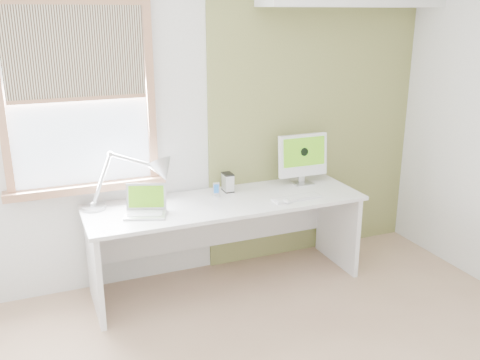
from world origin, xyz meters
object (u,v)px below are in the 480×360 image
desk (224,221)px  desk_lamp (149,175)px  external_drive (228,182)px  laptop (146,207)px  imac (303,156)px

desk → desk_lamp: size_ratio=2.88×
desk → desk_lamp: (-0.56, 0.11, 0.42)m
desk_lamp → external_drive: size_ratio=4.93×
laptop → imac: imac is taller
desk → imac: 0.89m
desk_lamp → laptop: bearing=-112.7°
external_drive → desk_lamp: bearing=-176.0°
desk_lamp → imac: size_ratio=1.72×
imac → external_drive: bearing=175.9°
desk_lamp → laptop: desk_lamp is taller
desk_lamp → imac: (1.33, -0.00, 0.01)m
desk → desk_lamp: bearing=169.4°
external_drive → imac: imac is taller
desk_lamp → external_drive: 0.68m
external_drive → imac: size_ratio=0.35×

